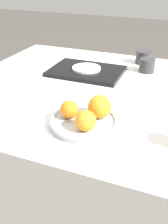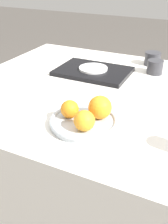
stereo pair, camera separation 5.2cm
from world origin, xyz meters
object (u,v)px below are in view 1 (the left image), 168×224
at_px(orange_0, 69,110).
at_px(serving_tray, 86,71).
at_px(fruit_platter, 84,122).
at_px(orange_1, 100,107).
at_px(orange_2, 86,121).
at_px(cup_2, 144,57).
at_px(side_plate, 86,68).
at_px(cup_1, 147,65).

xyz_separation_m(orange_0, serving_tray, (-0.11, 0.45, -0.04)).
distance_m(fruit_platter, orange_1, 0.07).
distance_m(fruit_platter, orange_0, 0.06).
distance_m(orange_1, orange_2, 0.09).
relative_size(fruit_platter, orange_1, 2.91).
xyz_separation_m(orange_1, cup_2, (0.03, 0.65, -0.02)).
bearing_deg(serving_tray, side_plate, 90.00).
relative_size(orange_0, side_plate, 0.44).
distance_m(orange_2, cup_2, 0.75).
distance_m(serving_tray, cup_2, 0.34).
bearing_deg(orange_0, cup_2, 80.28).
bearing_deg(fruit_platter, side_plate, 110.25).
bearing_deg(side_plate, orange_1, -63.31).
relative_size(side_plate, cup_2, 1.68).
distance_m(fruit_platter, cup_2, 0.70).
xyz_separation_m(orange_1, side_plate, (-0.20, 0.41, -0.03)).
distance_m(orange_0, side_plate, 0.46).
height_order(cup_1, cup_2, cup_2).
bearing_deg(fruit_platter, cup_1, 79.51).
height_order(orange_1, serving_tray, orange_1).
distance_m(orange_1, serving_tray, 0.46).
bearing_deg(serving_tray, fruit_platter, -69.75).
xyz_separation_m(fruit_platter, cup_1, (0.11, 0.58, 0.02)).
height_order(orange_1, orange_2, orange_1).
bearing_deg(side_plate, orange_2, -69.06).
bearing_deg(orange_1, serving_tray, 116.69).
bearing_deg(cup_1, serving_tray, -154.65).
height_order(side_plate, cup_2, cup_2).
height_order(serving_tray, cup_2, cup_2).
distance_m(cup_1, cup_2, 0.13).
relative_size(orange_0, orange_2, 0.93).
height_order(fruit_platter, cup_2, cup_2).
bearing_deg(side_plate, orange_0, -75.89).
distance_m(orange_1, side_plate, 0.46).
distance_m(fruit_platter, cup_1, 0.59).
bearing_deg(orange_2, serving_tray, 110.94).
bearing_deg(orange_0, serving_tray, 104.11).
bearing_deg(side_plate, serving_tray, -90.00).
distance_m(orange_0, orange_1, 0.10).
distance_m(orange_1, cup_1, 0.54).
xyz_separation_m(fruit_platter, serving_tray, (-0.16, 0.45, -0.00)).
relative_size(orange_2, side_plate, 0.48).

